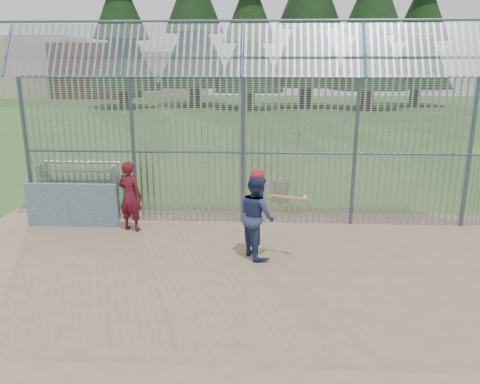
# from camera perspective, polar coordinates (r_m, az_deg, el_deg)

# --- Properties ---
(ground) EXTENTS (120.00, 120.00, 0.00)m
(ground) POSITION_cam_1_polar(r_m,az_deg,el_deg) (9.94, -0.61, -10.30)
(ground) COLOR #2D511E
(ground) RESTS_ON ground
(dirt_infield) EXTENTS (14.00, 10.00, 0.02)m
(dirt_infield) POSITION_cam_1_polar(r_m,az_deg,el_deg) (9.49, -0.80, -11.55)
(dirt_infield) COLOR #756047
(dirt_infield) RESTS_ON ground
(dugout_wall) EXTENTS (2.50, 0.12, 1.20)m
(dugout_wall) POSITION_cam_1_polar(r_m,az_deg,el_deg) (13.44, -19.78, -1.52)
(dugout_wall) COLOR #38566B
(dugout_wall) RESTS_ON dirt_infield
(batter) EXTENTS (1.08, 1.17, 1.93)m
(batter) POSITION_cam_1_polar(r_m,az_deg,el_deg) (10.60, 2.06, -2.94)
(batter) COLOR navy
(batter) RESTS_ON dirt_infield
(onlooker) EXTENTS (0.80, 0.65, 1.88)m
(onlooker) POSITION_cam_1_polar(r_m,az_deg,el_deg) (12.62, -13.25, -0.47)
(onlooker) COLOR maroon
(onlooker) RESTS_ON dirt_infield
(bg_kid_seated) EXTENTS (0.50, 0.39, 0.80)m
(bg_kid_seated) POSITION_cam_1_polar(r_m,az_deg,el_deg) (27.04, 7.11, 6.84)
(bg_kid_seated) COLOR slate
(bg_kid_seated) RESTS_ON ground
(batting_gear) EXTENTS (1.27, 0.58, 0.66)m
(batting_gear) POSITION_cam_1_polar(r_m,az_deg,el_deg) (10.34, 2.67, 1.63)
(batting_gear) COLOR #AD1722
(batting_gear) RESTS_ON ground
(trash_can) EXTENTS (0.56, 0.56, 0.82)m
(trash_can) POSITION_cam_1_polar(r_m,az_deg,el_deg) (15.10, 4.97, 0.18)
(trash_can) COLOR gray
(trash_can) RESTS_ON ground
(bleacher) EXTENTS (3.00, 0.95, 0.72)m
(bleacher) POSITION_cam_1_polar(r_m,az_deg,el_deg) (18.60, -19.10, 2.35)
(bleacher) COLOR gray
(bleacher) RESTS_ON ground
(backstop_fence) EXTENTS (20.09, 0.81, 5.30)m
(backstop_fence) POSITION_cam_1_polar(r_m,az_deg,el_deg) (12.60, 8.64, 6.26)
(backstop_fence) COLOR #47566B
(backstop_fence) RESTS_ON ground
(distant_buildings) EXTENTS (26.50, 10.50, 8.00)m
(distant_buildings) POSITION_cam_1_polar(r_m,az_deg,el_deg) (69.63, -17.50, 13.99)
(distant_buildings) COLOR brown
(distant_buildings) RESTS_ON ground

